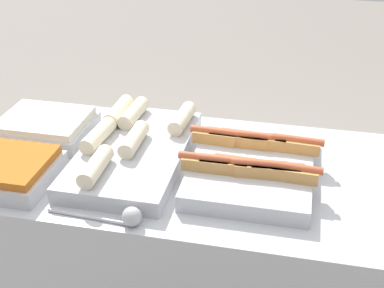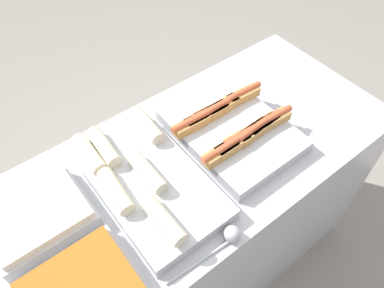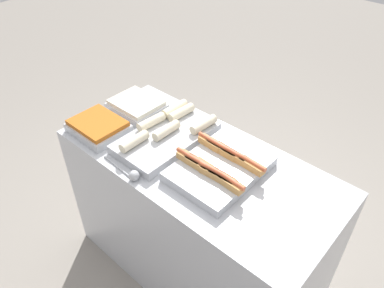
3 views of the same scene
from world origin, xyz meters
TOP-DOWN VIEW (x-y plane):
  - counter at (0.00, 0.00)m, footprint 1.47×0.69m
  - tray_hotdogs at (0.14, -0.00)m, footprint 0.41×0.47m
  - tray_wraps at (-0.23, 0.01)m, footprint 0.31×0.55m
  - tray_side_front at (-0.55, -0.19)m, footprint 0.30×0.24m
  - tray_side_back at (-0.55, 0.09)m, footprint 0.30×0.24m
  - serving_spoon_near at (-0.14, -0.31)m, footprint 0.26×0.05m

SIDE VIEW (x-z plane):
  - counter at x=0.00m, z-range 0.00..0.92m
  - serving_spoon_near at x=-0.14m, z-range 0.92..0.97m
  - tray_side_front at x=-0.55m, z-range 0.92..0.99m
  - tray_side_back at x=-0.55m, z-range 0.92..0.99m
  - tray_wraps at x=-0.23m, z-range 0.90..1.00m
  - tray_hotdogs at x=0.14m, z-range 0.91..1.01m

